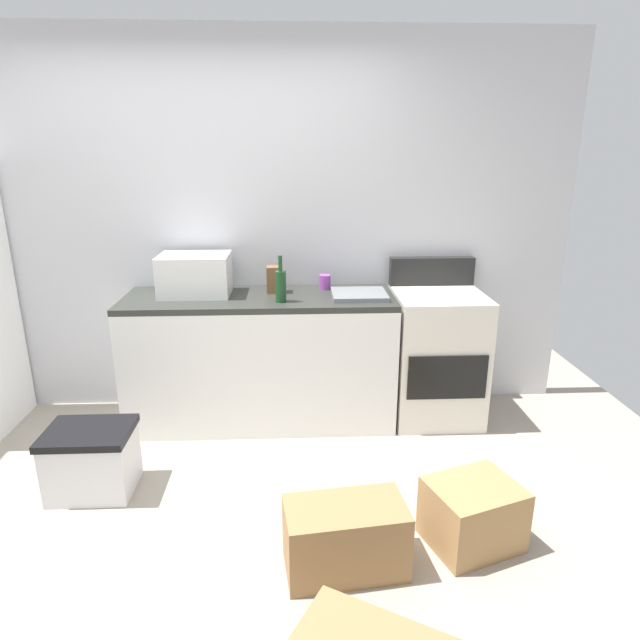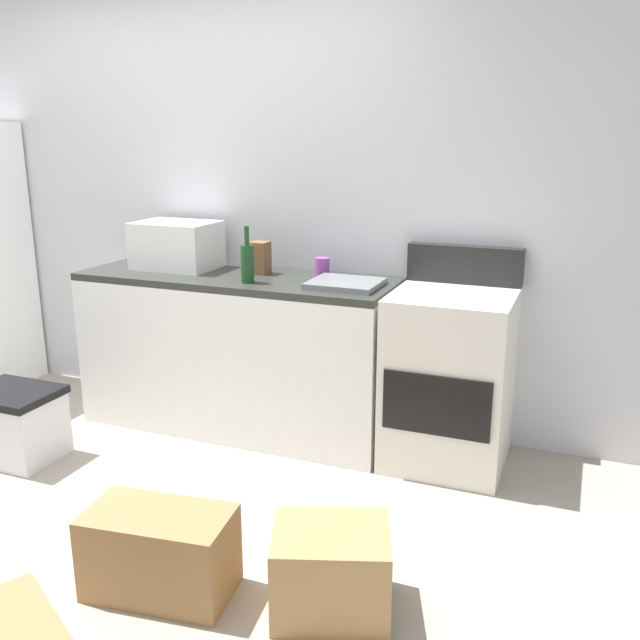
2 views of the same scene
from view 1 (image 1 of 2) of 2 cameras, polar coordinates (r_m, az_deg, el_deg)
The scene contains 12 objects.
ground_plane at distance 2.99m, azimuth -13.43°, elevation -20.81°, with size 6.00×6.00×0.00m, color #9E9384.
wall_back at distance 3.93m, azimuth -10.74°, elevation 9.40°, with size 5.00×0.10×2.60m, color silver.
kitchen_counter at distance 3.78m, azimuth -6.20°, elevation -4.10°, with size 1.80×0.60×0.90m.
stove_oven at distance 3.89m, azimuth 12.07°, elevation -3.48°, with size 0.60×0.61×1.10m.
microwave at distance 3.72m, azimuth -12.99°, elevation 4.66°, with size 0.46×0.34×0.27m, color white.
sink_basin at distance 3.60m, azimuth 4.14°, elevation 2.69°, with size 0.36×0.32×0.03m, color slate.
wine_bottle at distance 3.46m, azimuth -4.16°, elevation 3.68°, with size 0.07×0.07×0.30m.
coffee_mug at distance 3.79m, azimuth 0.52°, elevation 4.02°, with size 0.08×0.08×0.10m, color purple.
knife_block at distance 3.70m, azimuth -4.82°, elevation 4.27°, with size 0.10×0.10×0.18m, color brown.
cardboard_box_large at distance 2.63m, azimuth 2.67°, elevation -21.86°, with size 0.54×0.29×0.33m, color olive.
cardboard_box_medium at distance 2.87m, azimuth 15.74°, elevation -19.04°, with size 0.41×0.34×0.31m, color #A37A4C.
storage_bin at distance 3.35m, azimuth -22.85°, elevation -13.39°, with size 0.46×0.36×0.38m.
Camera 1 is at (0.54, -2.30, 1.83)m, focal length 30.46 mm.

